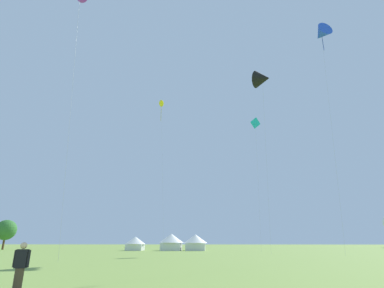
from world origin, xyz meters
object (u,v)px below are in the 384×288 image
(person_spectator, at_px, (20,270))
(festival_tent_right, at_px, (135,243))
(tree_distant_left, at_px, (6,230))
(kite_yellow_parafoil, at_px, (161,104))
(kite_black_delta, at_px, (262,79))
(festival_tent_center, at_px, (171,241))
(kite_blue_delta, at_px, (321,34))
(kite_cyan_diamond, at_px, (255,125))
(festival_tent_left, at_px, (195,242))

(person_spectator, xyz_separation_m, festival_tent_right, (-9.47, 53.91, 0.66))
(tree_distant_left, bearing_deg, kite_yellow_parafoil, -16.97)
(kite_black_delta, relative_size, festival_tent_center, 6.01)
(kite_blue_delta, bearing_deg, kite_yellow_parafoil, 151.37)
(kite_blue_delta, bearing_deg, festival_tent_right, 146.67)
(kite_yellow_parafoil, distance_m, kite_cyan_diamond, 20.14)
(kite_blue_delta, xyz_separation_m, kite_cyan_diamond, (-9.08, 15.56, -9.40))
(kite_cyan_diamond, bearing_deg, tree_distant_left, 168.68)
(festival_tent_left, bearing_deg, tree_distant_left, 174.28)
(person_spectator, xyz_separation_m, tree_distant_left, (-40.88, 58.30, 3.44))
(kite_yellow_parafoil, height_order, festival_tent_left, kite_yellow_parafoil)
(kite_cyan_diamond, distance_m, person_spectator, 54.81)
(person_spectator, bearing_deg, festival_tent_right, 99.97)
(kite_blue_delta, distance_m, tree_distant_left, 76.76)
(festival_tent_right, distance_m, festival_tent_left, 12.46)
(kite_yellow_parafoil, xyz_separation_m, festival_tent_left, (6.79, 6.92, -27.87))
(kite_black_delta, height_order, festival_tent_right, kite_black_delta)
(kite_cyan_diamond, bearing_deg, kite_yellow_parafoil, 179.99)
(kite_cyan_diamond, bearing_deg, festival_tent_center, 158.56)
(festival_tent_right, bearing_deg, tree_distant_left, 172.03)
(kite_cyan_diamond, xyz_separation_m, festival_tent_center, (-17.62, 6.92, -22.51))
(kite_blue_delta, relative_size, person_spectator, 20.34)
(kite_black_delta, distance_m, kite_blue_delta, 11.46)
(kite_blue_delta, relative_size, kite_cyan_diamond, 1.36)
(festival_tent_center, height_order, tree_distant_left, tree_distant_left)
(kite_yellow_parafoil, relative_size, kite_black_delta, 0.99)
(festival_tent_right, bearing_deg, kite_blue_delta, -33.33)
(festival_tent_center, bearing_deg, festival_tent_left, -0.00)
(festival_tent_left, bearing_deg, kite_yellow_parafoil, -134.46)
(kite_yellow_parafoil, distance_m, person_spectator, 55.23)
(kite_blue_delta, xyz_separation_m, person_spectator, (-24.72, -31.43, -32.88))
(kite_cyan_diamond, distance_m, tree_distant_left, 61.03)
(kite_yellow_parafoil, distance_m, tree_distant_left, 46.31)
(festival_tent_left, xyz_separation_m, tree_distant_left, (-43.87, 4.40, 2.54))
(person_spectator, xyz_separation_m, festival_tent_left, (2.99, 53.91, 0.90))
(kite_cyan_diamond, distance_m, festival_tent_center, 29.41)
(person_spectator, distance_m, festival_tent_left, 54.00)
(kite_black_delta, distance_m, festival_tent_left, 34.57)
(kite_black_delta, xyz_separation_m, festival_tent_center, (-17.67, 17.54, -26.87))
(kite_yellow_parafoil, distance_m, festival_tent_left, 29.50)
(kite_blue_delta, distance_m, festival_tent_right, 52.08)
(festival_tent_right, height_order, festival_tent_center, festival_tent_center)
(kite_black_delta, height_order, person_spectator, kite_black_delta)
(kite_black_delta, distance_m, person_spectator, 48.42)
(festival_tent_right, bearing_deg, kite_cyan_diamond, -15.40)
(kite_blue_delta, height_order, kite_cyan_diamond, kite_blue_delta)
(festival_tent_right, relative_size, festival_tent_left, 0.86)
(kite_black_delta, bearing_deg, kite_yellow_parafoil, 151.41)
(kite_blue_delta, relative_size, tree_distant_left, 5.36)
(kite_yellow_parafoil, xyz_separation_m, festival_tent_right, (-5.67, 6.92, -28.10))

